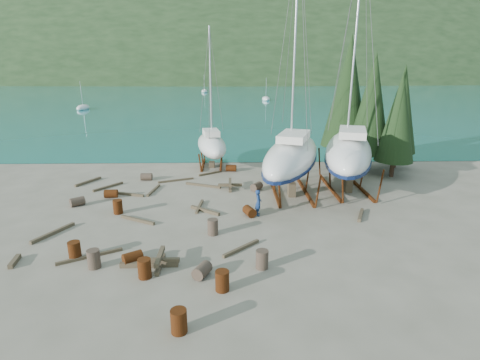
{
  "coord_description": "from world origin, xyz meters",
  "views": [
    {
      "loc": [
        0.62,
        -19.53,
        8.93
      ],
      "look_at": [
        1.21,
        3.0,
        1.97
      ],
      "focal_mm": 28.0,
      "sensor_mm": 36.0,
      "label": 1
    }
  ],
  "objects_px": {
    "large_sailboat_far": "(348,152)",
    "small_sailboat_shore": "(212,145)",
    "large_sailboat_near": "(292,156)",
    "worker": "(258,203)"
  },
  "relations": [
    {
      "from": "large_sailboat_far",
      "to": "small_sailboat_shore",
      "type": "xyz_separation_m",
      "value": [
        -10.29,
        7.01,
        -0.88
      ]
    },
    {
      "from": "large_sailboat_near",
      "to": "worker",
      "type": "relative_size",
      "value": 10.56
    },
    {
      "from": "large_sailboat_far",
      "to": "small_sailboat_shore",
      "type": "height_order",
      "value": "large_sailboat_far"
    },
    {
      "from": "large_sailboat_near",
      "to": "worker",
      "type": "height_order",
      "value": "large_sailboat_near"
    },
    {
      "from": "large_sailboat_near",
      "to": "large_sailboat_far",
      "type": "relative_size",
      "value": 0.99
    },
    {
      "from": "large_sailboat_near",
      "to": "worker",
      "type": "bearing_deg",
      "value": -103.1
    },
    {
      "from": "large_sailboat_far",
      "to": "worker",
      "type": "xyz_separation_m",
      "value": [
        -6.89,
        -4.88,
        -2.05
      ]
    },
    {
      "from": "large_sailboat_far",
      "to": "worker",
      "type": "distance_m",
      "value": 8.69
    },
    {
      "from": "large_sailboat_near",
      "to": "worker",
      "type": "distance_m",
      "value": 5.21
    },
    {
      "from": "large_sailboat_near",
      "to": "large_sailboat_far",
      "type": "xyz_separation_m",
      "value": [
        4.27,
        0.84,
        0.08
      ]
    }
  ]
}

